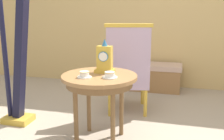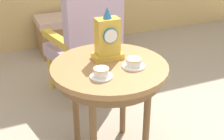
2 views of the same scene
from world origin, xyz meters
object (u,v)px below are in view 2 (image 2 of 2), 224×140
Objects in this scene: window_bench at (76,33)px; teacup_left at (101,73)px; mantel_clock at (108,39)px; teacup_right at (134,63)px; side_table at (109,77)px; armchair at (87,35)px.

teacup_left is at bearing -102.46° from window_bench.
window_bench is (0.31, 1.77, -0.60)m from mantel_clock.
teacup_right is at bearing 12.06° from teacup_left.
mantel_clock is at bearing 59.96° from teacup_left.
teacup_left is 2.11m from window_bench.
teacup_left is at bearing -167.94° from teacup_right.
side_table is 2.16× the size of mantel_clock.
window_bench is at bearing 80.04° from mantel_clock.
side_table is at bearing -100.26° from window_bench.
mantel_clock reaches higher than teacup_right.
armchair reaches higher than window_bench.
teacup_right is at bearing -33.13° from side_table.
armchair reaches higher than teacup_right.
armchair is at bearing 82.09° from mantel_clock.
armchair is (-0.00, 0.87, -0.12)m from teacup_right.
teacup_right is 0.88m from armchair.
armchair is (0.23, 0.92, -0.12)m from teacup_left.
armchair is (0.10, 0.69, -0.23)m from mantel_clock.
armchair reaches higher than side_table.
teacup_left is 0.94× the size of teacup_right.
side_table is at bearing -98.88° from armchair.
window_bench is (0.34, 1.87, -0.38)m from side_table.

